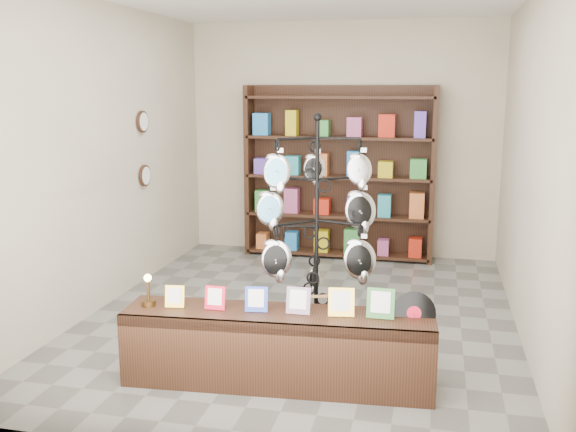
% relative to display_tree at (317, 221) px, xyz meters
% --- Properties ---
extents(ground, '(5.00, 5.00, 0.00)m').
position_rel_display_tree_xyz_m(ground, '(-0.32, 0.95, -1.15)').
color(ground, slate).
rests_on(ground, ground).
extents(room_envelope, '(5.00, 5.00, 5.00)m').
position_rel_display_tree_xyz_m(room_envelope, '(-0.32, 0.95, 0.70)').
color(room_envelope, beige).
rests_on(room_envelope, ground).
extents(display_tree, '(1.03, 1.02, 1.98)m').
position_rel_display_tree_xyz_m(display_tree, '(0.00, 0.00, 0.00)').
color(display_tree, black).
rests_on(display_tree, ground).
extents(front_shelf, '(2.31, 0.64, 0.81)m').
position_rel_display_tree_xyz_m(front_shelf, '(-0.19, -0.52, -0.86)').
color(front_shelf, black).
rests_on(front_shelf, ground).
extents(back_shelving, '(2.42, 0.36, 2.20)m').
position_rel_display_tree_xyz_m(back_shelving, '(-0.32, 3.25, -0.12)').
color(back_shelving, black).
rests_on(back_shelving, ground).
extents(wall_clocks, '(0.03, 0.24, 0.84)m').
position_rel_display_tree_xyz_m(wall_clocks, '(-2.29, 1.75, 0.35)').
color(wall_clocks, black).
rests_on(wall_clocks, ground).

